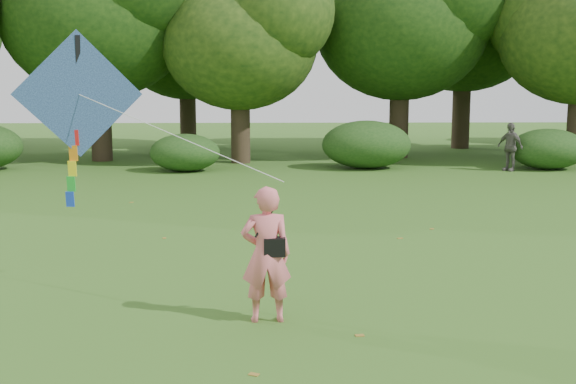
{
  "coord_description": "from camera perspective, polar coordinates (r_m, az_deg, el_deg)",
  "views": [
    {
      "loc": [
        -0.86,
        -10.16,
        3.36
      ],
      "look_at": [
        -0.52,
        2.0,
        1.5
      ],
      "focal_mm": 45.0,
      "sensor_mm": 36.0,
      "label": 1
    }
  ],
  "objects": [
    {
      "name": "flying_kite",
      "position": [
        12.47,
        -16.22,
        7.18
      ],
      "size": [
        4.35,
        2.63,
        2.94
      ],
      "color": "#283FB0",
      "rests_on": "ground"
    },
    {
      "name": "tree_line",
      "position": [
        33.21,
        2.84,
        12.56
      ],
      "size": [
        54.7,
        15.3,
        9.48
      ],
      "color": "#3A2D1E",
      "rests_on": "ground"
    },
    {
      "name": "bystander_right",
      "position": [
        28.71,
        17.13,
        3.43
      ],
      "size": [
        1.0,
        1.14,
        1.84
      ],
      "primitive_type": "imported",
      "rotation": [
        0.0,
        0.0,
        -0.94
      ],
      "color": "#66625A",
      "rests_on": "ground"
    },
    {
      "name": "crossbody_bag",
      "position": [
        10.09,
        -1.08,
        -4.28
      ],
      "size": [
        0.43,
        0.2,
        0.74
      ],
      "color": "black",
      "rests_on": "ground"
    },
    {
      "name": "fallen_leaves",
      "position": [
        12.71,
        4.81,
        -6.64
      ],
      "size": [
        10.75,
        13.61,
        0.01
      ],
      "color": "olive",
      "rests_on": "ground"
    },
    {
      "name": "ground",
      "position": [
        10.74,
        3.11,
        -9.56
      ],
      "size": [
        100.0,
        100.0,
        0.0
      ],
      "primitive_type": "plane",
      "color": "#265114",
      "rests_on": "ground"
    },
    {
      "name": "shrub_band",
      "position": [
        27.88,
        -1.31,
        3.54
      ],
      "size": [
        39.15,
        3.22,
        1.88
      ],
      "color": "#264919",
      "rests_on": "ground"
    },
    {
      "name": "man_kite_flyer",
      "position": [
        10.15,
        -1.74,
        -4.95
      ],
      "size": [
        0.74,
        0.51,
        1.94
      ],
      "primitive_type": "imported",
      "rotation": [
        0.0,
        0.0,
        3.22
      ],
      "color": "#E86D75",
      "rests_on": "ground"
    }
  ]
}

